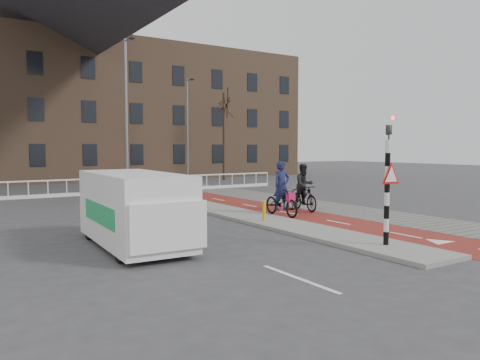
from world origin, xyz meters
TOP-DOWN VIEW (x-y plane):
  - ground at (0.00, 0.00)m, footprint 120.00×120.00m
  - bike_lane at (1.50, 10.00)m, footprint 2.50×60.00m
  - sidewalk at (4.30, 10.00)m, footprint 3.00×60.00m
  - curb_island at (-0.70, 4.00)m, footprint 1.80×16.00m
  - traffic_signal at (-0.60, -2.02)m, footprint 0.80×0.80m
  - bollard at (-0.99, 3.25)m, footprint 0.12×0.12m
  - cyclist_near at (0.71, 4.43)m, footprint 0.84×2.20m
  - cyclist_far at (2.45, 5.11)m, footprint 0.96×1.99m
  - van at (-6.35, 1.99)m, footprint 2.09×4.89m
  - railing at (-5.00, 17.00)m, footprint 28.00×0.10m
  - townhouse_row at (-3.00, 32.00)m, footprint 46.00×10.00m
  - tree_right at (9.37, 23.86)m, footprint 0.24×0.24m
  - streetlight_near at (-3.31, 11.48)m, footprint 0.12×0.12m
  - streetlight_right at (5.57, 23.10)m, footprint 0.12×0.12m

SIDE VIEW (x-z plane):
  - ground at x=0.00m, z-range 0.00..0.00m
  - bike_lane at x=1.50m, z-range 0.00..0.01m
  - sidewalk at x=4.30m, z-range 0.00..0.01m
  - curb_island at x=-0.70m, z-range 0.00..0.12m
  - railing at x=-5.00m, z-range -0.19..0.80m
  - bollard at x=-0.99m, z-range 0.12..0.86m
  - cyclist_near at x=0.71m, z-range -0.35..1.87m
  - cyclist_far at x=2.45m, z-range -0.17..1.90m
  - van at x=-6.35m, z-range 0.06..2.13m
  - traffic_signal at x=-0.60m, z-range 0.15..3.83m
  - tree_right at x=9.37m, z-range 0.00..7.40m
  - streetlight_near at x=-3.31m, z-range 0.00..7.95m
  - streetlight_right at x=5.57m, z-range 0.00..8.16m
  - townhouse_row at x=-3.00m, z-range -0.14..15.76m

